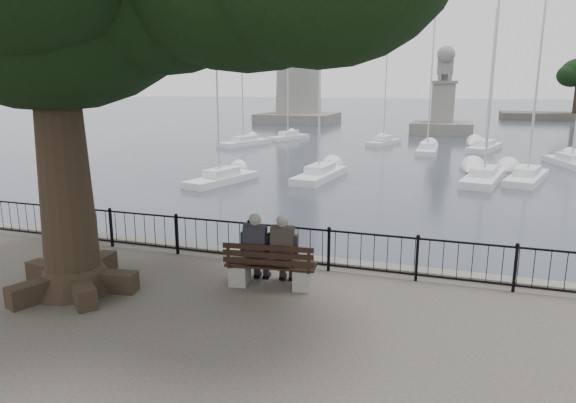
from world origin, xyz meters
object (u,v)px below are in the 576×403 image
at_px(bench, 271,271).
at_px(lighthouse, 299,26).
at_px(lion_monument, 443,112).
at_px(person_right, 284,253).
at_px(person_left, 257,251).

distance_m(bench, lighthouse, 64.55).
bearing_deg(lion_monument, person_right, -92.00).
bearing_deg(lighthouse, person_left, -73.74).
relative_size(person_right, lion_monument, 0.17).
height_order(bench, person_right, person_right).
xyz_separation_m(person_right, lion_monument, (1.70, 48.62, 0.62)).
bearing_deg(lighthouse, lion_monument, -31.12).
relative_size(bench, person_left, 1.23).
bearing_deg(lion_monument, bench, -92.30).
bearing_deg(person_left, person_right, 6.85).
bearing_deg(person_right, lighthouse, 106.78).
bearing_deg(bench, person_left, 167.38).
height_order(person_right, lion_monument, lion_monument).
distance_m(person_right, lighthouse, 64.42).
xyz_separation_m(person_left, person_right, (0.59, 0.07, 0.00)).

